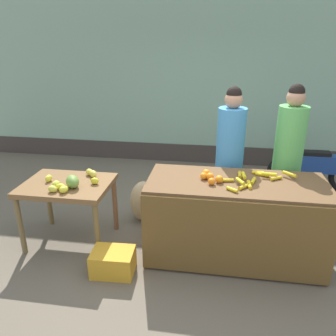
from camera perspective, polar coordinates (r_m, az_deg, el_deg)
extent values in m
plane|color=#665B4C|center=(4.01, 3.28, -14.01)|extent=(24.00, 24.00, 0.00)
cube|color=#8CB299|center=(6.40, 6.46, 16.39)|extent=(9.17, 0.20, 3.54)
cube|color=#3F3833|center=(6.62, 5.85, 2.46)|extent=(9.17, 0.04, 0.36)
cube|color=brown|center=(3.76, 11.41, -8.74)|extent=(1.91, 0.79, 0.92)
cube|color=brown|center=(3.41, 11.65, -12.19)|extent=(1.91, 0.03, 0.86)
cube|color=brown|center=(3.99, -17.15, -2.88)|extent=(1.00, 0.76, 0.06)
cylinder|color=brown|center=(4.12, -24.26, -9.14)|extent=(0.06, 0.06, 0.71)
cylinder|color=brown|center=(3.73, -12.24, -10.87)|extent=(0.06, 0.06, 0.71)
cylinder|color=brown|center=(4.61, -20.03, -5.19)|extent=(0.06, 0.06, 0.71)
cylinder|color=brown|center=(4.27, -9.20, -6.28)|extent=(0.06, 0.06, 0.71)
cylinder|color=gold|center=(3.52, 10.30, -2.11)|extent=(0.13, 0.06, 0.04)
cylinder|color=yellow|center=(3.46, 13.95, -2.82)|extent=(0.04, 0.16, 0.04)
cylinder|color=gold|center=(3.70, 18.27, -1.70)|extent=(0.14, 0.10, 0.04)
cylinder|color=yellow|center=(3.57, 14.57, -2.14)|extent=(0.07, 0.15, 0.04)
cylinder|color=gold|center=(3.68, 12.37, -1.16)|extent=(0.04, 0.15, 0.04)
cylinder|color=gold|center=(3.31, 11.08, -3.70)|extent=(0.12, 0.10, 0.04)
cylinder|color=gold|center=(3.79, 15.32, -0.77)|extent=(0.13, 0.04, 0.04)
cylinder|color=yellow|center=(3.75, 16.07, -1.11)|extent=(0.15, 0.08, 0.04)
cylinder|color=gold|center=(3.40, 13.12, -3.16)|extent=(0.13, 0.14, 0.04)
cylinder|color=yellow|center=(3.60, 13.05, -1.24)|extent=(0.05, 0.15, 0.04)
cylinder|color=yellow|center=(3.70, 17.14, -1.03)|extent=(0.16, 0.04, 0.04)
cylinder|color=gold|center=(3.44, 12.44, -2.25)|extent=(0.09, 0.14, 0.04)
cylinder|color=gold|center=(3.77, 20.37, -1.00)|extent=(0.14, 0.13, 0.04)
sphere|color=orange|center=(3.47, 8.88, -1.93)|extent=(0.08, 0.08, 0.08)
sphere|color=orange|center=(3.63, 6.63, -0.81)|extent=(0.07, 0.07, 0.07)
sphere|color=orange|center=(3.53, 7.30, -1.45)|extent=(0.08, 0.08, 0.08)
sphere|color=orange|center=(3.41, 7.60, -2.32)|extent=(0.08, 0.08, 0.08)
sphere|color=orange|center=(3.54, 6.23, -1.38)|extent=(0.08, 0.08, 0.08)
sphere|color=orange|center=(3.61, 6.76, -0.88)|extent=(0.08, 0.08, 0.08)
ellipsoid|color=#D6D145|center=(3.78, -19.43, -3.45)|extent=(0.11, 0.09, 0.08)
ellipsoid|color=yellow|center=(3.84, -12.63, -2.21)|extent=(0.10, 0.07, 0.08)
ellipsoid|color=yellow|center=(3.72, -17.67, -3.57)|extent=(0.12, 0.13, 0.08)
ellipsoid|color=yellow|center=(4.07, -20.02, -1.70)|extent=(0.08, 0.11, 0.08)
ellipsoid|color=yellow|center=(3.79, -18.10, -3.14)|extent=(0.12, 0.09, 0.08)
ellipsoid|color=#E0CA4B|center=(4.04, -12.88, -0.99)|extent=(0.14, 0.14, 0.09)
ellipsoid|color=#D8E049|center=(3.89, -18.87, -2.65)|extent=(0.11, 0.11, 0.08)
ellipsoid|color=#D8CB40|center=(4.11, -13.50, -0.68)|extent=(0.13, 0.13, 0.08)
ellipsoid|color=olive|center=(3.82, -16.26, -2.27)|extent=(0.24, 0.26, 0.14)
cylinder|color=#33333D|center=(4.37, 10.09, -5.66)|extent=(0.29, 0.29, 0.71)
cylinder|color=#3F8CCC|center=(4.08, 10.80, 4.23)|extent=(0.34, 0.34, 0.87)
sphere|color=tan|center=(3.96, 11.34, 11.54)|extent=(0.21, 0.21, 0.21)
sphere|color=black|center=(3.95, 11.41, 12.51)|extent=(0.18, 0.18, 0.18)
cylinder|color=#33333D|center=(4.45, 19.04, -5.92)|extent=(0.29, 0.29, 0.73)
cylinder|color=#59B259|center=(4.16, 20.36, 4.02)|extent=(0.34, 0.34, 0.89)
sphere|color=tan|center=(4.05, 21.35, 11.30)|extent=(0.21, 0.21, 0.21)
sphere|color=black|center=(4.04, 21.49, 12.25)|extent=(0.18, 0.18, 0.18)
torus|color=black|center=(5.61, 20.02, -0.76)|extent=(0.65, 0.09, 0.65)
cube|color=navy|center=(5.67, 24.94, 0.68)|extent=(0.80, 0.18, 0.28)
cube|color=black|center=(5.59, 24.22, 2.27)|extent=(0.44, 0.16, 0.08)
cube|color=gold|center=(3.65, -9.52, -15.80)|extent=(0.45, 0.34, 0.26)
ellipsoid|color=tan|center=(4.47, -4.38, -5.76)|extent=(0.47, 0.46, 0.57)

